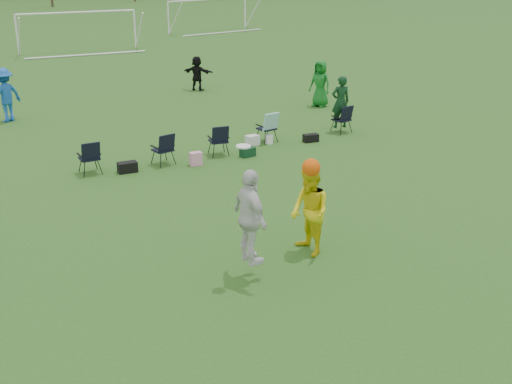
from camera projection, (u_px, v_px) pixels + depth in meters
ground at (324, 268)px, 12.82m from camera, size 260.00×260.00×0.00m
fielder_blue at (5, 95)px, 23.58m from camera, size 1.48×1.23×1.99m
fielder_green_far at (320, 84)px, 25.93m from camera, size 0.91×1.07×1.86m
fielder_black at (197, 73)px, 29.00m from camera, size 1.25×1.41×1.55m
center_contest at (285, 213)px, 12.64m from camera, size 2.25×1.38×2.70m
sideline_setup at (250, 130)px, 20.52m from camera, size 9.59×1.63×1.96m
goal_mid at (77, 20)px, 39.96m from camera, size 7.40×0.63×2.46m
goal_right at (208, 6)px, 50.44m from camera, size 7.35×1.14×2.46m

